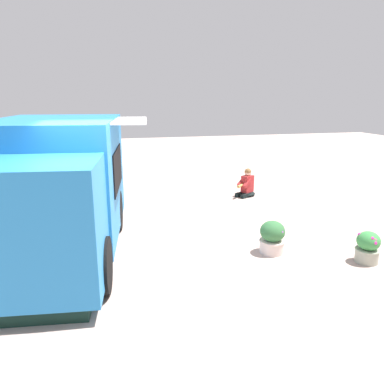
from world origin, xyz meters
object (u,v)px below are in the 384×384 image
at_px(food_truck, 53,193).
at_px(planter_flowering_side, 368,247).
at_px(person_customer, 247,186).
at_px(planter_flowering_far, 108,181).
at_px(planter_flowering_near, 272,237).

xyz_separation_m(food_truck, planter_flowering_side, (5.30, -1.71, -0.88)).
bearing_deg(person_customer, planter_flowering_far, 165.79).
height_order(person_customer, planter_flowering_side, person_customer).
bearing_deg(planter_flowering_near, person_customer, 74.56).
relative_size(food_truck, person_customer, 6.00).
distance_m(planter_flowering_near, planter_flowering_side, 1.64).
bearing_deg(person_customer, planter_flowering_side, -85.64).
height_order(food_truck, person_customer, food_truck).
xyz_separation_m(planter_flowering_near, planter_flowering_side, (1.44, -0.78, -0.02)).
relative_size(food_truck, planter_flowering_near, 7.91).
distance_m(food_truck, person_customer, 5.84).
bearing_deg(food_truck, planter_flowering_side, -17.91).
xyz_separation_m(food_truck, planter_flowering_far, (1.04, 3.97, -0.74)).
bearing_deg(food_truck, planter_flowering_far, 75.34).
xyz_separation_m(food_truck, person_customer, (4.94, 2.98, -0.87)).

